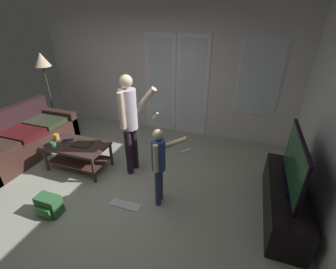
% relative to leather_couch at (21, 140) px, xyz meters
% --- Properties ---
extents(ground_plane, '(5.69, 4.98, 0.02)m').
position_rel_leather_couch_xyz_m(ground_plane, '(2.15, -0.45, -0.29)').
color(ground_plane, '#9DA18F').
extents(wall_back_with_doors, '(5.69, 0.09, 2.84)m').
position_rel_leather_couch_xyz_m(wall_back_with_doors, '(2.24, 2.00, 1.09)').
color(wall_back_with_doors, silver).
rests_on(wall_back_with_doors, ground_plane).
extents(leather_couch, '(0.94, 2.02, 0.84)m').
position_rel_leather_couch_xyz_m(leather_couch, '(0.00, 0.00, 0.00)').
color(leather_couch, '#3F2720').
rests_on(leather_couch, ground_plane).
extents(coffee_table, '(1.04, 0.58, 0.47)m').
position_rel_leather_couch_xyz_m(coffee_table, '(1.35, -0.03, 0.06)').
color(coffee_table, '#3D2827').
rests_on(coffee_table, ground_plane).
extents(tv_stand, '(0.44, 1.55, 0.47)m').
position_rel_leather_couch_xyz_m(tv_stand, '(4.62, -0.00, -0.05)').
color(tv_stand, black).
rests_on(tv_stand, ground_plane).
extents(flat_screen_tv, '(0.08, 1.19, 0.70)m').
position_rel_leather_couch_xyz_m(flat_screen_tv, '(4.62, 0.00, 0.54)').
color(flat_screen_tv, black).
rests_on(flat_screen_tv, tv_stand).
extents(person_adult, '(0.57, 0.45, 1.66)m').
position_rel_leather_couch_xyz_m(person_adult, '(2.27, 0.22, 0.71)').
color(person_adult, black).
rests_on(person_adult, ground_plane).
extents(person_child, '(0.50, 0.36, 1.17)m').
position_rel_leather_couch_xyz_m(person_child, '(2.98, -0.34, 0.42)').
color(person_child, navy).
rests_on(person_child, ground_plane).
extents(floor_lamp, '(0.36, 0.36, 1.72)m').
position_rel_leather_couch_xyz_m(floor_lamp, '(-0.32, 1.21, 1.21)').
color(floor_lamp, '#372720').
rests_on(floor_lamp, ground_plane).
extents(backpack, '(0.32, 0.22, 0.28)m').
position_rel_leather_couch_xyz_m(backpack, '(1.65, -1.05, -0.15)').
color(backpack, '#316838').
rests_on(backpack, ground_plane).
extents(loose_keyboard, '(0.44, 0.14, 0.02)m').
position_rel_leather_couch_xyz_m(loose_keyboard, '(2.55, -0.59, -0.27)').
color(loose_keyboard, white).
rests_on(loose_keyboard, ground_plane).
extents(laptop_closed, '(0.32, 0.27, 0.02)m').
position_rel_leather_couch_xyz_m(laptop_closed, '(1.44, 0.02, 0.20)').
color(laptop_closed, '#282819').
rests_on(laptop_closed, coffee_table).
extents(cup_near_edge, '(0.09, 0.09, 0.10)m').
position_rel_leather_couch_xyz_m(cup_near_edge, '(0.90, 0.01, 0.24)').
color(cup_near_edge, gold).
rests_on(cup_near_edge, coffee_table).
extents(cup_by_laptop, '(0.09, 0.09, 0.11)m').
position_rel_leather_couch_xyz_m(cup_by_laptop, '(1.09, -0.24, 0.24)').
color(cup_by_laptop, '#3B914E').
rests_on(cup_by_laptop, coffee_table).
extents(tv_remote_black, '(0.17, 0.13, 0.02)m').
position_rel_leather_couch_xyz_m(tv_remote_black, '(1.12, 0.04, 0.20)').
color(tv_remote_black, black).
rests_on(tv_remote_black, coffee_table).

